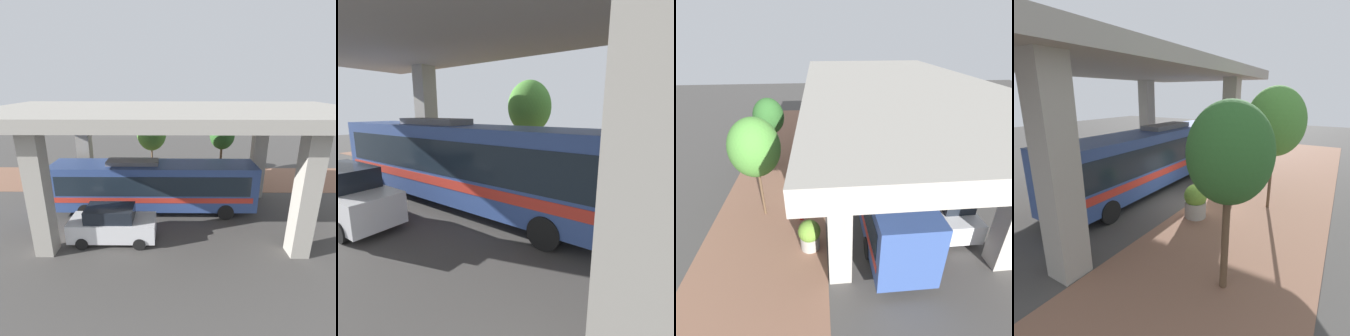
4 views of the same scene
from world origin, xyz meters
TOP-DOWN VIEW (x-y plane):
  - ground_plane at (0.00, 0.00)m, footprint 80.00×80.00m
  - sidewalk_strip at (-3.00, 0.00)m, footprint 6.00×40.00m
  - overpass at (4.00, 0.00)m, footprint 9.40×20.51m
  - bus at (2.99, -1.17)m, footprint 2.53×12.90m
  - fire_hydrant at (-1.29, -2.38)m, footprint 0.53×0.25m
  - planter_front at (-0.77, -4.54)m, footprint 1.04×1.04m
  - planter_middle at (-0.90, 1.00)m, footprint 1.00×1.00m
  - street_tree_near at (-3.65, 4.39)m, footprint 2.13×2.13m
  - street_tree_far at (-3.34, -1.69)m, footprint 2.54×2.54m
  - parked_car at (6.46, -3.16)m, footprint 1.85×4.53m

SIDE VIEW (x-z plane):
  - ground_plane at x=0.00m, z-range 0.00..0.00m
  - sidewalk_strip at x=-3.00m, z-range 0.00..0.02m
  - fire_hydrant at x=-1.29m, z-range 0.00..0.90m
  - planter_middle at x=-0.90m, z-range 0.01..1.50m
  - planter_front at x=-0.77m, z-range 0.02..1.53m
  - parked_car at x=6.46m, z-range -0.03..1.96m
  - bus at x=2.99m, z-range 0.15..3.67m
  - street_tree_near at x=-3.65m, z-range 1.25..6.36m
  - street_tree_far at x=-3.34m, z-range 1.25..6.82m
  - overpass at x=4.00m, z-range 2.61..9.46m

